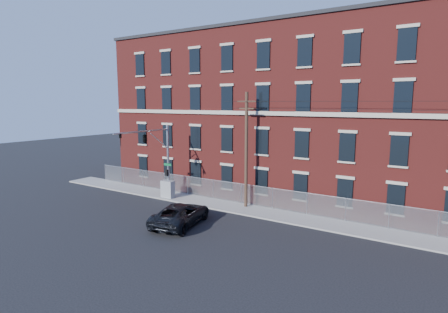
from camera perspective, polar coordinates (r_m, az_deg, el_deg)
name	(u,v)px	position (r m, az deg, el deg)	size (l,w,h in m)	color
ground	(189,221)	(29.15, -5.55, -10.02)	(140.00, 140.00, 0.00)	black
sidewalk	(362,230)	(28.66, 20.85, -10.76)	(65.00, 3.00, 0.12)	gray
mill_building	(389,115)	(35.97, 24.52, 6.00)	(55.30, 14.32, 16.30)	maroon
chain_link_fence	(367,212)	(29.58, 21.49, -8.17)	(59.06, 0.06, 1.85)	#A5A8AD
traffic_signal_mast	(151,145)	(33.47, -11.46, 1.72)	(0.90, 6.75, 7.00)	#9EA0A5
utility_pole_near	(246,148)	(31.44, 3.52, 1.36)	(1.80, 0.28, 10.00)	#402B20
pickup_truck	(181,214)	(28.13, -6.81, -8.97)	(2.74, 5.95, 1.65)	black
utility_cabinet	(168,189)	(35.62, -8.82, -5.08)	(1.31, 0.65, 1.64)	gray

